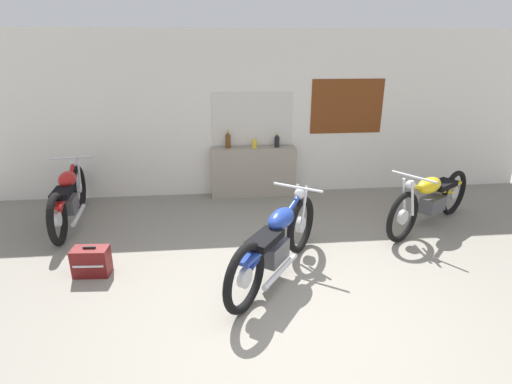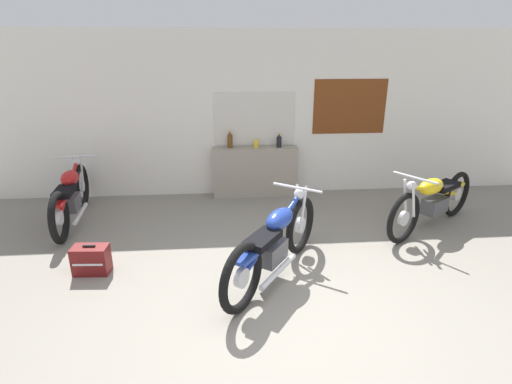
# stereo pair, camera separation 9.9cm
# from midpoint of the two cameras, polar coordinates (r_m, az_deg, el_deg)

# --- Properties ---
(ground_plane) EXTENTS (24.00, 24.00, 0.00)m
(ground_plane) POSITION_cam_midpoint_polar(r_m,az_deg,el_deg) (4.11, 4.54, -17.96)
(ground_plane) COLOR gray
(wall_back) EXTENTS (10.00, 0.07, 2.80)m
(wall_back) POSITION_cam_midpoint_polar(r_m,az_deg,el_deg) (7.00, -0.39, 10.91)
(wall_back) COLOR silver
(wall_back) RESTS_ON ground_plane
(sill_counter) EXTENTS (1.48, 0.28, 0.87)m
(sill_counter) POSITION_cam_midpoint_polar(r_m,az_deg,el_deg) (7.04, -0.79, 2.89)
(sill_counter) COLOR gray
(sill_counter) RESTS_ON ground_plane
(bottle_leftmost) EXTENTS (0.09, 0.09, 0.31)m
(bottle_leftmost) POSITION_cam_midpoint_polar(r_m,az_deg,el_deg) (6.91, -4.44, 7.40)
(bottle_leftmost) COLOR #5B3814
(bottle_leftmost) RESTS_ON sill_counter
(bottle_left_center) EXTENTS (0.09, 0.09, 0.18)m
(bottle_left_center) POSITION_cam_midpoint_polar(r_m,az_deg,el_deg) (6.91, -0.68, 6.98)
(bottle_left_center) COLOR gold
(bottle_left_center) RESTS_ON sill_counter
(bottle_center) EXTENTS (0.09, 0.09, 0.25)m
(bottle_center) POSITION_cam_midpoint_polar(r_m,az_deg,el_deg) (6.96, 2.60, 7.31)
(bottle_center) COLOR black
(bottle_center) RESTS_ON sill_counter
(motorcycle_yellow) EXTENTS (1.85, 1.29, 0.92)m
(motorcycle_yellow) POSITION_cam_midpoint_polar(r_m,az_deg,el_deg) (6.31, 23.30, -0.88)
(motorcycle_yellow) COLOR black
(motorcycle_yellow) RESTS_ON ground_plane
(motorcycle_blue) EXTENTS (1.30, 1.83, 0.94)m
(motorcycle_blue) POSITION_cam_midpoint_polar(r_m,az_deg,el_deg) (4.55, 2.33, -7.20)
(motorcycle_blue) COLOR black
(motorcycle_blue) RESTS_ON ground_plane
(motorcycle_red) EXTENTS (0.64, 2.04, 0.91)m
(motorcycle_red) POSITION_cam_midpoint_polar(r_m,az_deg,el_deg) (6.54, -25.61, -0.65)
(motorcycle_red) COLOR black
(motorcycle_red) RESTS_ON ground_plane
(hard_case_darkred) EXTENTS (0.42, 0.25, 0.37)m
(hard_case_darkred) POSITION_cam_midpoint_polar(r_m,az_deg,el_deg) (5.11, -22.98, -9.13)
(hard_case_darkred) COLOR maroon
(hard_case_darkred) RESTS_ON ground_plane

